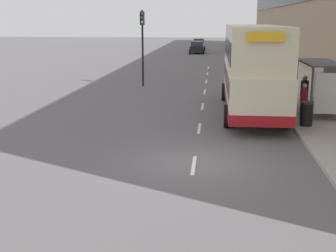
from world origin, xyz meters
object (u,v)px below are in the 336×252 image
Objects in this scene: bus_shelter at (324,78)px; traffic_light_far_kerb at (142,36)px; pedestrian_2 at (304,95)px; pedestrian_1 at (330,92)px; double_decker_bus_near at (253,67)px; car_0 at (197,47)px; pedestrian_3 at (304,101)px; car_1 at (199,44)px; litter_bin at (307,113)px.

traffic_light_far_kerb is at bearing 136.06° from bus_shelter.
pedestrian_1 is at bearing 47.47° from pedestrian_2.
pedestrian_2 is (2.39, -0.82, -1.19)m from double_decker_bus_near.
car_0 is 33.07m from traffic_light_far_kerb.
bus_shelter is at bearing 100.14° from car_0.
pedestrian_3 is (2.17, -2.02, -1.31)m from double_decker_bus_near.
pedestrian_2 reaches higher than car_1.
car_1 is at bearing 95.06° from double_decker_bus_near.
double_decker_bus_near is 2.79m from pedestrian_2.
pedestrian_3 is 1.30m from litter_bin.
pedestrian_2 is at bearing 97.70° from car_1.
pedestrian_1 is 13.84m from traffic_light_far_kerb.
double_decker_bus_near is at bearing 137.01° from pedestrian_3.
pedestrian_1 is at bearing 13.27° from double_decker_bus_near.
bus_shelter is 1.21m from pedestrian_2.
car_0 is at bearing 98.41° from pedestrian_3.
litter_bin is at bearing -57.67° from double_decker_bus_near.
pedestrian_3 is at bearing -50.95° from traffic_light_far_kerb.
car_1 is 52.52m from litter_bin.
pedestrian_1 is 1.00× the size of pedestrian_3.
pedestrian_2 is at bearing 79.52° from pedestrian_3.
double_decker_bus_near is at bearing -166.73° from pedestrian_1.
double_decker_bus_near is 2.08× the size of traffic_light_far_kerb.
car_0 reaches higher than litter_bin.
double_decker_bus_near is 2.56× the size of car_1.
traffic_light_far_kerb is at bearing 125.81° from litter_bin.
car_0 is 6.87m from car_1.
pedestrian_3 is (-0.22, -1.20, -0.11)m from pedestrian_2.
pedestrian_2 reaches higher than pedestrian_1.
double_decker_bus_near is 42.24m from car_0.
double_decker_bus_near is 5.83× the size of pedestrian_2.
bus_shelter is 43.35m from car_0.
litter_bin is (6.40, -52.13, -0.20)m from car_1.
traffic_light_far_kerb is (-6.88, 9.13, 1.21)m from double_decker_bus_near.
car_1 is (0.01, 6.87, 0.04)m from car_0.
double_decker_bus_near is 4.32m from pedestrian_1.
pedestrian_2 reaches higher than car_0.
pedestrian_1 is at bearing 58.21° from pedestrian_3.
car_0 is at bearing 98.93° from pedestrian_2.
pedestrian_2 is at bearing 82.68° from litter_bin.
bus_shelter is 2.56× the size of pedestrian_3.
traffic_light_far_kerb reaches higher than car_1.
litter_bin is 15.56m from traffic_light_far_kerb.
bus_shelter is 50.12m from car_1.
car_0 is at bearing 95.89° from double_decker_bus_near.
pedestrian_3 is at bearing -121.79° from pedestrian_1.
traffic_light_far_kerb is (-2.54, -32.86, 2.66)m from car_0.
double_decker_bus_near reaches higher than car_0.
bus_shelter is 2.26× the size of pedestrian_2.
double_decker_bus_near is 6.61× the size of pedestrian_3.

